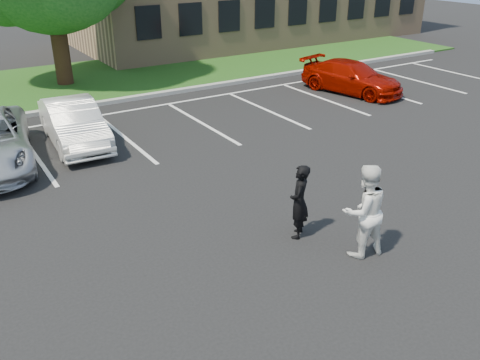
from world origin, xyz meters
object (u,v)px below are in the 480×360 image
Objects in this scene: car_white_sedan at (74,124)px; car_red_compact at (352,77)px; man_black_suit at (299,202)px; man_white_shirt at (364,211)px.

car_white_sedan reaches higher than car_red_compact.
man_black_suit is 8.38m from car_white_sedan.
car_white_sedan is 11.53m from car_red_compact.
man_white_shirt reaches higher than car_white_sedan.
man_black_suit reaches higher than car_red_compact.
car_red_compact is (11.53, -0.04, -0.04)m from car_white_sedan.
car_red_compact is (8.43, 9.18, -0.33)m from man_white_shirt.
car_red_compact is (9.07, 7.97, -0.18)m from man_black_suit.
man_white_shirt is 0.47× the size of car_white_sedan.
man_black_suit is 12.07m from car_red_compact.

